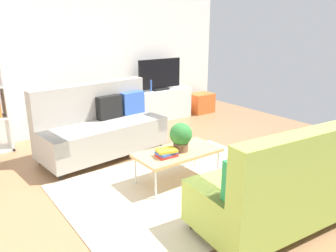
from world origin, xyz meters
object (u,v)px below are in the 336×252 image
at_px(tv, 160,75).
at_px(storage_trunk, 201,103).
at_px(vase_1, 140,89).
at_px(bottle_0, 151,86).
at_px(table_book_0, 167,155).
at_px(potted_plant, 181,136).
at_px(couch_green, 287,185).
at_px(tv_console, 159,105).
at_px(vase_0, 134,88).
at_px(coffee_table, 178,153).
at_px(couch_beige, 101,127).

bearing_deg(tv, storage_trunk, -4.16).
bearing_deg(storage_trunk, vase_1, 174.40).
distance_m(storage_trunk, bottle_0, 1.44).
relative_size(storage_trunk, vase_1, 3.86).
distance_m(table_book_0, vase_1, 2.95).
bearing_deg(storage_trunk, potted_plant, -135.92).
bearing_deg(storage_trunk, table_book_0, -138.17).
bearing_deg(storage_trunk, couch_green, -120.76).
xyz_separation_m(potted_plant, vase_1, (1.01, 2.61, 0.08)).
bearing_deg(couch_green, tv_console, 78.69).
distance_m(couch_green, vase_0, 4.07).
xyz_separation_m(couch_green, tv_console, (1.20, 3.97, -0.13)).
bearing_deg(vase_1, coffee_table, -111.95).
xyz_separation_m(tv_console, storage_trunk, (1.10, -0.10, -0.10)).
xyz_separation_m(tv_console, vase_0, (-0.58, 0.05, 0.41)).
bearing_deg(vase_1, storage_trunk, -5.60).
relative_size(couch_beige, couch_green, 1.00).
distance_m(couch_beige, coffee_table, 1.48).
distance_m(couch_beige, couch_green, 2.92).
height_order(couch_beige, vase_1, couch_beige).
relative_size(tv, vase_1, 7.43).
bearing_deg(potted_plant, storage_trunk, 44.08).
distance_m(coffee_table, potted_plant, 0.23).
height_order(storage_trunk, table_book_0, table_book_0).
distance_m(storage_trunk, table_book_0, 3.76).
bearing_deg(couch_beige, vase_0, -143.34).
height_order(potted_plant, vase_0, vase_0).
relative_size(couch_green, potted_plant, 5.31).
xyz_separation_m(vase_1, bottle_0, (0.19, -0.09, 0.05)).
relative_size(tv, bottle_0, 4.18).
height_order(vase_0, bottle_0, bottle_0).
relative_size(tv_console, vase_1, 10.40).
xyz_separation_m(potted_plant, vase_0, (0.86, 2.61, 0.11)).
distance_m(couch_beige, tv_console, 2.18).
bearing_deg(couch_beige, potted_plant, 100.86).
relative_size(table_book_0, vase_1, 1.78).
xyz_separation_m(tv_console, potted_plant, (-1.44, -2.56, 0.30)).
bearing_deg(table_book_0, potted_plant, 9.57).
bearing_deg(storage_trunk, tv, 175.84).
xyz_separation_m(couch_beige, table_book_0, (0.17, -1.48, -0.01)).
height_order(couch_green, storage_trunk, couch_green).
bearing_deg(tv, couch_beige, -149.42).
xyz_separation_m(vase_0, vase_1, (0.15, 0.00, -0.02)).
bearing_deg(coffee_table, vase_1, 68.05).
height_order(coffee_table, storage_trunk, storage_trunk).
bearing_deg(coffee_table, tv, 59.69).
xyz_separation_m(table_book_0, vase_0, (1.12, 2.65, 0.29)).
relative_size(storage_trunk, table_book_0, 2.17).
distance_m(potted_plant, table_book_0, 0.32).
bearing_deg(vase_0, couch_beige, -137.64).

